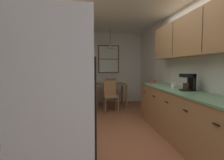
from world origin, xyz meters
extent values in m
plane|color=#995B3D|center=(0.00, 1.00, 0.00)|extent=(12.00, 12.00, 0.00)
cube|color=silver|center=(-1.35, 1.00, 1.27)|extent=(0.10, 9.00, 2.55)
cube|color=silver|center=(1.35, 1.00, 1.27)|extent=(0.10, 9.00, 2.55)
cube|color=silver|center=(0.00, 3.65, 1.27)|extent=(4.40, 0.10, 2.55)
cube|color=white|center=(0.00, 1.00, 2.59)|extent=(4.40, 9.00, 0.08)
cube|color=silver|center=(-0.96, -1.27, 0.89)|extent=(0.68, 0.78, 1.79)
cube|color=black|center=(-0.62, -1.27, 0.84)|extent=(0.01, 0.01, 1.61)
cube|color=black|center=(-0.61, -1.31, 0.84)|extent=(0.02, 0.02, 1.15)
cube|color=black|center=(-0.61, -1.23, 0.84)|extent=(0.02, 0.02, 1.15)
cube|color=black|center=(-0.62, -1.44, 1.07)|extent=(0.01, 0.15, 0.22)
cube|color=beige|center=(-0.62, -1.22, 1.55)|extent=(0.01, 0.05, 0.07)
cube|color=silver|center=(-0.99, -0.55, 0.45)|extent=(0.62, 0.62, 0.90)
cube|color=black|center=(-0.67, -0.55, 0.42)|extent=(0.01, 0.43, 0.30)
cube|color=silver|center=(-0.65, -0.55, 0.63)|extent=(0.02, 0.50, 0.02)
cube|color=black|center=(-0.99, -0.55, 0.91)|extent=(0.59, 0.59, 0.02)
cube|color=silver|center=(-1.27, -0.55, 1.00)|extent=(0.06, 0.62, 0.20)
cylinder|color=#2D2D2D|center=(-1.13, -0.68, 0.93)|extent=(0.15, 0.15, 0.01)
cylinder|color=#2D2D2D|center=(-1.13, -0.41, 0.93)|extent=(0.15, 0.15, 0.01)
cylinder|color=#2D2D2D|center=(-0.85, -0.68, 0.93)|extent=(0.15, 0.15, 0.01)
cylinder|color=#2D2D2D|center=(-0.85, -0.41, 0.93)|extent=(0.15, 0.15, 0.01)
cube|color=black|center=(-1.11, -0.55, 1.65)|extent=(0.38, 0.58, 0.31)
cube|color=black|center=(-0.92, -0.61, 1.65)|extent=(0.01, 0.35, 0.20)
cube|color=#2D2D33|center=(-0.92, -0.35, 1.65)|extent=(0.01, 0.12, 0.20)
cube|color=#A87A4C|center=(-1.00, 0.75, 0.43)|extent=(0.60, 1.97, 0.87)
cube|color=#6B9E70|center=(-1.00, 0.75, 0.89)|extent=(0.63, 1.99, 0.03)
cube|color=black|center=(-0.69, 0.10, 0.70)|extent=(0.02, 0.10, 0.01)
cube|color=black|center=(-0.69, 0.75, 0.70)|extent=(0.02, 0.10, 0.01)
cube|color=black|center=(-0.69, 1.41, 0.70)|extent=(0.02, 0.10, 0.01)
cube|color=#A87A4C|center=(-1.14, 0.70, 1.84)|extent=(0.32, 2.07, 0.66)
cube|color=#2D2319|center=(-0.98, 0.36, 1.84)|extent=(0.01, 0.01, 0.61)
cube|color=#2D2319|center=(-0.98, 1.05, 1.84)|extent=(0.01, 0.01, 0.61)
cube|color=#A87A4C|center=(1.00, -0.04, 0.43)|extent=(0.60, 3.12, 0.87)
cube|color=#6B9E70|center=(1.00, -0.04, 0.89)|extent=(0.63, 3.14, 0.03)
cube|color=black|center=(0.69, -1.28, 0.70)|extent=(0.02, 0.10, 0.01)
cube|color=black|center=(0.69, -0.66, 0.70)|extent=(0.02, 0.10, 0.01)
cube|color=black|center=(0.69, -0.04, 0.70)|extent=(0.02, 0.10, 0.01)
cube|color=black|center=(0.69, 0.59, 0.70)|extent=(0.02, 0.10, 0.01)
cube|color=black|center=(0.69, 1.21, 0.70)|extent=(0.02, 0.10, 0.01)
cube|color=#A87A4C|center=(1.14, -0.09, 1.85)|extent=(0.32, 2.82, 0.71)
cube|color=#2D2319|center=(0.98, -0.55, 1.85)|extent=(0.01, 0.01, 0.65)
cube|color=#2D2319|center=(0.98, 0.38, 1.85)|extent=(0.01, 0.01, 0.65)
cube|color=brown|center=(0.05, 2.82, 0.74)|extent=(0.98, 0.77, 0.03)
cube|color=brown|center=(-0.41, 2.47, 0.36)|extent=(0.06, 0.06, 0.72)
cube|color=brown|center=(0.51, 2.47, 0.36)|extent=(0.06, 0.06, 0.72)
cube|color=brown|center=(-0.41, 3.18, 0.36)|extent=(0.06, 0.06, 0.72)
cube|color=brown|center=(0.51, 3.18, 0.36)|extent=(0.06, 0.06, 0.72)
cube|color=#A87A4C|center=(-0.02, 2.16, 0.45)|extent=(0.42, 0.42, 0.04)
cube|color=#A87A4C|center=(-0.02, 2.34, 0.68)|extent=(0.37, 0.05, 0.45)
cylinder|color=#A87A4C|center=(0.17, 1.99, 0.22)|extent=(0.04, 0.04, 0.43)
cylinder|color=#A87A4C|center=(-0.19, 1.97, 0.22)|extent=(0.04, 0.04, 0.43)
cylinder|color=#A87A4C|center=(0.16, 2.35, 0.22)|extent=(0.04, 0.04, 0.43)
cylinder|color=#A87A4C|center=(-0.21, 2.33, 0.22)|extent=(0.04, 0.04, 0.43)
cube|color=#A87A4C|center=(0.13, 3.49, 0.45)|extent=(0.42, 0.42, 0.04)
cube|color=#A87A4C|center=(0.11, 3.31, 0.68)|extent=(0.37, 0.05, 0.45)
cylinder|color=#A87A4C|center=(-0.05, 3.68, 0.22)|extent=(0.04, 0.04, 0.43)
cylinder|color=#A87A4C|center=(0.32, 3.66, 0.22)|extent=(0.04, 0.04, 0.43)
cylinder|color=#A87A4C|center=(-0.07, 3.32, 0.22)|extent=(0.04, 0.04, 0.43)
cylinder|color=#A87A4C|center=(0.30, 3.30, 0.22)|extent=(0.04, 0.04, 0.43)
cylinder|color=black|center=(0.05, 2.82, 2.28)|extent=(0.01, 0.01, 0.53)
cone|color=beige|center=(0.05, 2.82, 1.97)|extent=(0.32, 0.32, 0.10)
sphere|color=white|center=(0.05, 2.82, 1.99)|extent=(0.06, 0.06, 0.06)
cube|color=brown|center=(0.08, 3.58, 1.59)|extent=(0.76, 0.04, 1.01)
cube|color=silver|center=(0.08, 3.56, 1.59)|extent=(0.68, 0.01, 0.93)
cube|color=brown|center=(0.08, 3.56, 1.59)|extent=(0.68, 0.02, 0.03)
cylinder|color=white|center=(-0.70, 1.97, 0.34)|extent=(0.35, 0.35, 0.67)
cylinder|color=#D84C19|center=(-1.00, 0.09, 0.99)|extent=(0.11, 0.11, 0.17)
cylinder|color=white|center=(-1.00, 0.09, 1.08)|extent=(0.12, 0.12, 0.02)
cube|color=beige|center=(-0.64, -0.39, 0.50)|extent=(0.02, 0.16, 0.24)
cube|color=black|center=(1.04, -0.09, 0.91)|extent=(0.22, 0.18, 0.02)
cube|color=black|center=(1.12, -0.09, 1.05)|extent=(0.06, 0.18, 0.30)
cube|color=black|center=(1.04, -0.09, 1.17)|extent=(0.22, 0.18, 0.06)
cylinder|color=#331E14|center=(1.02, -0.09, 0.98)|extent=(0.11, 0.11, 0.11)
cylinder|color=white|center=(0.98, 0.31, 0.95)|extent=(0.08, 0.08, 0.10)
torus|color=white|center=(1.03, 0.31, 0.95)|extent=(0.05, 0.01, 0.05)
cylinder|color=#BF3F33|center=(0.97, 1.40, 0.95)|extent=(0.08, 0.08, 0.10)
torus|color=#BF3F33|center=(1.02, 1.40, 0.95)|extent=(0.05, 0.01, 0.05)
cylinder|color=#E0D14C|center=(0.04, 2.73, 0.79)|extent=(0.19, 0.19, 0.06)
camera|label=1|loc=(-0.67, -3.01, 1.32)|focal=28.92mm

